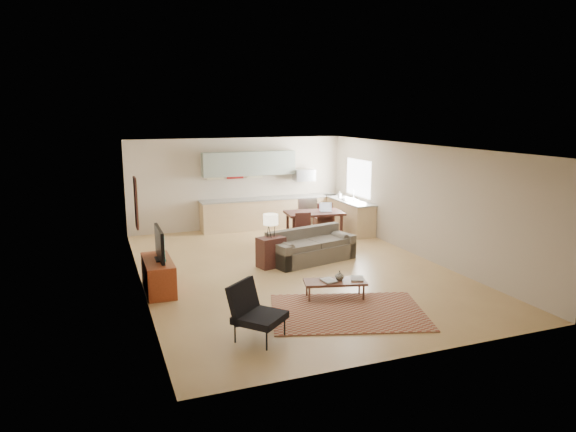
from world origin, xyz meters
name	(u,v)px	position (x,y,z in m)	size (l,w,h in m)	color
room	(293,210)	(0.00, 0.00, 1.35)	(9.00, 9.00, 9.00)	tan
kitchen_counter_back	(270,213)	(0.90, 4.18, 0.46)	(4.26, 0.64, 0.92)	tan
kitchen_counter_right	(348,215)	(2.93, 3.00, 0.46)	(0.64, 2.26, 0.92)	tan
kitchen_range	(304,210)	(2.00, 4.18, 0.45)	(0.62, 0.62, 0.90)	#A5A8AD
kitchen_microwave	(304,175)	(2.00, 4.20, 1.55)	(0.62, 0.40, 0.35)	#A5A8AD
upper_cabinets	(249,164)	(0.30, 4.33, 1.95)	(2.80, 0.34, 0.70)	gray
window_right	(358,178)	(3.23, 3.00, 1.55)	(0.02, 1.40, 1.05)	white
wall_art_left	(136,203)	(-3.21, 0.90, 1.55)	(0.06, 0.42, 1.10)	olive
triptych	(235,170)	(-0.10, 4.47, 1.75)	(1.70, 0.04, 0.50)	beige
rug	(348,312)	(-0.02, -2.72, 0.01)	(2.64, 1.83, 0.02)	maroon
sofa	(311,246)	(0.63, 0.43, 0.37)	(2.15, 0.93, 0.75)	#554E43
coffee_table	(335,290)	(0.06, -2.01, 0.18)	(1.16, 0.46, 0.35)	#4F2C1F
book_a	(323,281)	(-0.17, -2.00, 0.36)	(0.26, 0.33, 0.03)	maroon
book_b	(351,278)	(0.40, -2.01, 0.36)	(0.35, 0.39, 0.02)	navy
vase	(340,275)	(0.16, -1.99, 0.44)	(0.20, 0.20, 0.18)	black
armchair	(260,312)	(-1.78, -3.20, 0.44)	(0.78, 0.78, 0.89)	black
tv_credenza	(158,275)	(-2.97, -0.39, 0.31)	(0.52, 1.36, 0.63)	maroon
tv	(159,244)	(-2.92, -0.39, 0.94)	(0.10, 1.04, 0.63)	black
console_table	(271,252)	(-0.40, 0.33, 0.34)	(0.59, 0.39, 0.68)	#341915
table_lamp	(271,225)	(-0.40, 0.33, 0.96)	(0.33, 0.33, 0.55)	beige
dining_table	(314,226)	(1.52, 2.31, 0.39)	(1.54, 0.88, 0.78)	#341915
dining_chair_near	(305,230)	(0.99, 1.70, 0.44)	(0.42, 0.44, 0.87)	#341915
dining_chair_far	(323,218)	(2.06, 2.92, 0.46)	(0.44, 0.46, 0.93)	#341915
laptop	(326,207)	(1.83, 2.20, 0.90)	(0.33, 0.25, 0.25)	#A5A8AD
soap_bottle	(340,195)	(2.83, 3.40, 1.02)	(0.11, 0.11, 0.19)	beige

